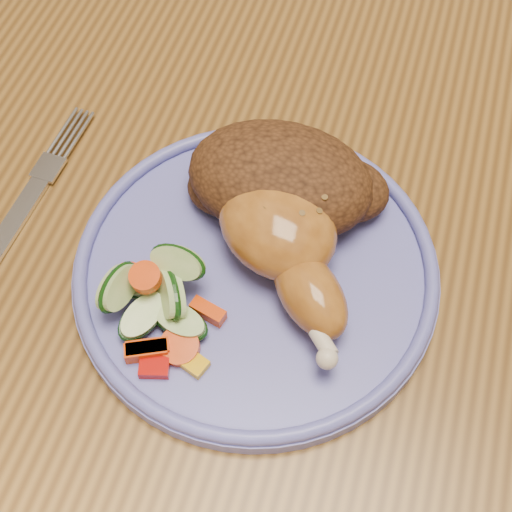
% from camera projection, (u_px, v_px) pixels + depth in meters
% --- Properties ---
extents(ground, '(4.00, 4.00, 0.00)m').
position_uv_depth(ground, '(328.00, 464.00, 1.19)').
color(ground, '#51351B').
rests_on(ground, ground).
extents(dining_table, '(0.90, 1.40, 0.75)m').
position_uv_depth(dining_table, '(395.00, 254.00, 0.62)').
color(dining_table, brown).
rests_on(dining_table, ground).
extents(plate, '(0.26, 0.26, 0.01)m').
position_uv_depth(plate, '(256.00, 271.00, 0.51)').
color(plate, '#595BB3').
rests_on(plate, dining_table).
extents(plate_rim, '(0.26, 0.26, 0.01)m').
position_uv_depth(plate_rim, '(256.00, 263.00, 0.50)').
color(plate_rim, '#595BB3').
rests_on(plate_rim, plate).
extents(chicken_leg, '(0.13, 0.15, 0.05)m').
position_uv_depth(chicken_leg, '(285.00, 240.00, 0.49)').
color(chicken_leg, '#A96623').
rests_on(chicken_leg, plate).
extents(rice_pilaf, '(0.15, 0.10, 0.06)m').
position_uv_depth(rice_pilaf, '(284.00, 181.00, 0.51)').
color(rice_pilaf, '#482712').
rests_on(rice_pilaf, plate).
extents(vegetable_pile, '(0.09, 0.10, 0.05)m').
position_uv_depth(vegetable_pile, '(156.00, 301.00, 0.47)').
color(vegetable_pile, '#A50A05').
rests_on(vegetable_pile, plate).
extents(fork, '(0.03, 0.18, 0.00)m').
position_uv_depth(fork, '(20.00, 212.00, 0.54)').
color(fork, silver).
rests_on(fork, dining_table).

